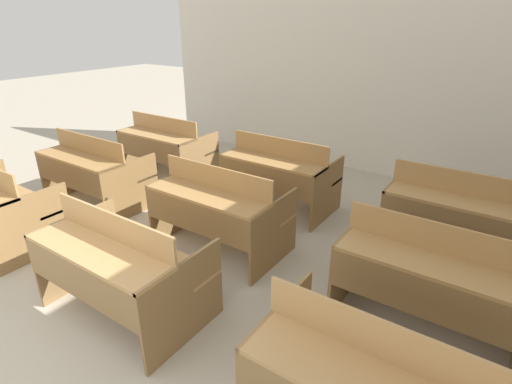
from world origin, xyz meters
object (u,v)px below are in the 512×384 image
bench_second_right (430,276)px  bench_third_right (457,214)px  bench_front_center (120,263)px  bench_second_center (219,208)px  bench_second_left (94,170)px  bench_third_left (166,146)px  bench_third_center (279,173)px

bench_second_right → bench_third_right: 1.25m
bench_front_center → bench_second_center: size_ratio=1.00×
bench_third_right → bench_front_center: bearing=-130.0°
bench_front_center → bench_second_left: size_ratio=1.00×
bench_third_left → bench_third_center: size_ratio=1.00×
bench_second_left → bench_third_right: (4.14, 1.28, 0.00)m
bench_third_center → bench_second_right: bearing=-30.5°
bench_second_left → bench_second_center: 2.06m
bench_second_center → bench_third_left: 2.41m
bench_front_center → bench_second_left: same height
bench_second_center → bench_third_right: same height
bench_second_right → bench_third_left: 4.34m
bench_second_right → bench_third_center: size_ratio=1.00×
bench_second_right → bench_second_left: bearing=-179.6°
bench_third_right → bench_second_left: bearing=-162.8°
bench_third_left → bench_third_center: bearing=-0.3°
bench_second_left → bench_third_center: size_ratio=1.00×
bench_front_center → bench_third_center: 2.48m
bench_second_right → bench_third_left: bearing=163.3°
bench_second_right → bench_second_center: bearing=179.9°
bench_second_left → bench_second_right: bearing=0.4°
bench_third_left → bench_third_right: size_ratio=1.00×
bench_second_left → bench_third_left: (0.00, 1.28, 0.00)m
bench_second_center → bench_third_right: bearing=31.0°
bench_second_center → bench_third_right: (2.08, 1.25, 0.00)m
bench_second_center → bench_third_left: same height
bench_front_center → bench_second_right: 2.45m
bench_second_center → bench_second_right: size_ratio=1.00×
bench_second_left → bench_second_center: same height
bench_third_center → bench_third_right: bearing=0.4°
bench_front_center → bench_second_right: bearing=30.4°
bench_second_left → bench_third_center: same height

